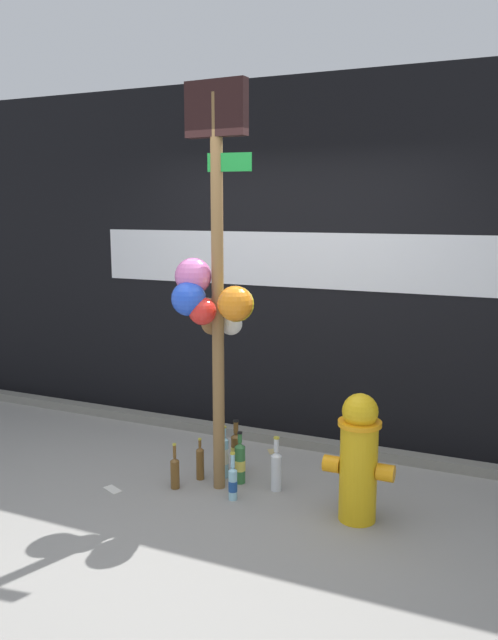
% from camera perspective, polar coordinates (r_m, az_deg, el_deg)
% --- Properties ---
extents(ground_plane, '(14.00, 14.00, 0.00)m').
position_cam_1_polar(ground_plane, '(4.43, -3.55, -16.67)').
color(ground_plane, gray).
extents(building_wall, '(10.00, 0.21, 3.07)m').
position_cam_1_polar(building_wall, '(5.53, 4.35, 5.28)').
color(building_wall, black).
rests_on(building_wall, ground_plane).
extents(curb_strip, '(8.00, 0.12, 0.08)m').
position_cam_1_polar(curb_strip, '(5.52, 2.84, -10.64)').
color(curb_strip, slate).
rests_on(curb_strip, ground_plane).
extents(memorial_post, '(0.60, 0.45, 2.81)m').
position_cam_1_polar(memorial_post, '(4.29, -3.17, 3.83)').
color(memorial_post, olive).
rests_on(memorial_post, ground_plane).
extents(fire_hydrant, '(0.46, 0.28, 0.84)m').
position_cam_1_polar(fire_hydrant, '(4.18, 9.86, -12.08)').
color(fire_hydrant, gold).
rests_on(fire_hydrant, ground_plane).
extents(bottle_0, '(0.08, 0.08, 0.41)m').
position_cam_1_polar(bottle_0, '(4.93, -1.18, -11.72)').
color(bottle_0, brown).
rests_on(bottle_0, ground_plane).
extents(bottle_1, '(0.06, 0.06, 0.40)m').
position_cam_1_polar(bottle_1, '(4.83, -2.23, -12.13)').
color(bottle_1, '#93CCE0').
rests_on(bottle_1, ground_plane).
extents(bottle_2, '(0.06, 0.06, 0.34)m').
position_cam_1_polar(bottle_2, '(4.70, -6.69, -13.41)').
color(bottle_2, brown).
rests_on(bottle_2, ground_plane).
extents(bottle_3, '(0.06, 0.06, 0.34)m').
position_cam_1_polar(bottle_3, '(4.50, -1.47, -14.41)').
color(bottle_3, '#93CCE0').
rests_on(bottle_3, ground_plane).
extents(bottle_4, '(0.08, 0.08, 0.39)m').
position_cam_1_polar(bottle_4, '(4.74, -0.82, -12.71)').
color(bottle_4, '#337038').
rests_on(bottle_4, ground_plane).
extents(bottle_5, '(0.06, 0.06, 0.32)m').
position_cam_1_polar(bottle_5, '(4.82, -4.43, -12.67)').
color(bottle_5, brown).
rests_on(bottle_5, ground_plane).
extents(bottle_6, '(0.08, 0.08, 0.40)m').
position_cam_1_polar(bottle_6, '(4.63, 2.47, -13.26)').
color(bottle_6, silver).
rests_on(bottle_6, ground_plane).
extents(litter_1, '(0.12, 0.13, 0.01)m').
position_cam_1_polar(litter_1, '(5.69, -0.14, -10.39)').
color(litter_1, '#8C99B2').
rests_on(litter_1, ground_plane).
extents(litter_2, '(0.16, 0.13, 0.01)m').
position_cam_1_polar(litter_2, '(4.80, -12.19, -14.68)').
color(litter_2, silver).
rests_on(litter_2, ground_plane).
extents(litter_3, '(0.12, 0.13, 0.01)m').
position_cam_1_polar(litter_3, '(5.35, 2.17, -11.75)').
color(litter_3, tan).
rests_on(litter_3, ground_plane).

